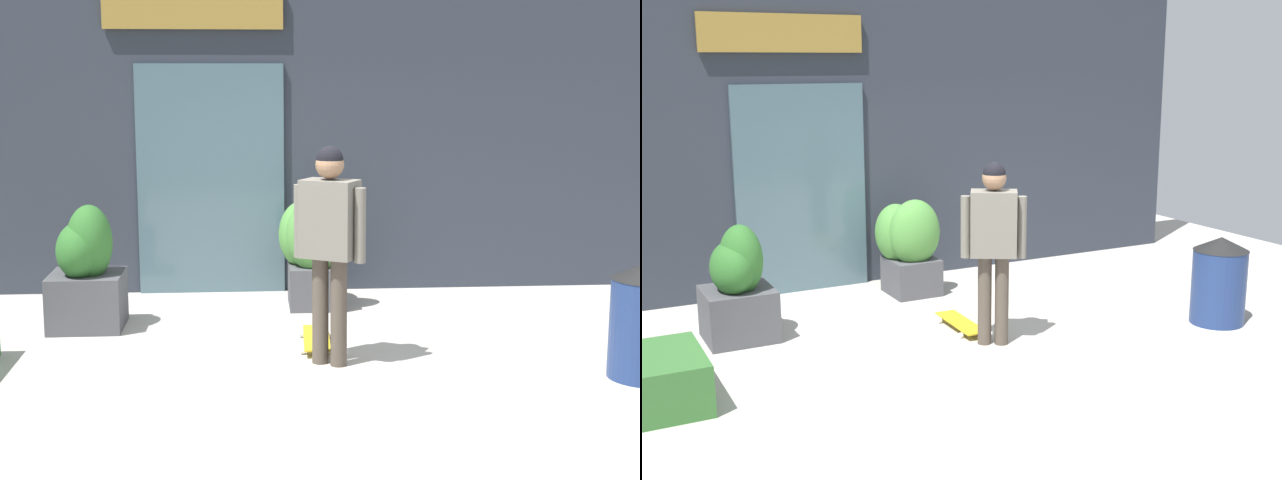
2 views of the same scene
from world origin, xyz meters
TOP-DOWN VIEW (x-y plane):
  - ground_plane at (0.00, 0.00)m, footprint 12.00×12.00m
  - building_facade at (-0.02, 2.96)m, footprint 8.94×0.31m
  - skateboarder at (0.23, 0.21)m, footprint 0.53×0.44m
  - skateboard at (0.16, 0.73)m, footprint 0.29×0.79m
  - planter_box_left at (-1.86, 1.45)m, footprint 0.65×0.66m
  - planter_box_right at (0.21, 2.13)m, footprint 0.66×0.72m

SIDE VIEW (x-z plane):
  - ground_plane at x=0.00m, z-range 0.00..0.00m
  - skateboard at x=0.16m, z-range 0.03..0.10m
  - planter_box_left at x=-1.86m, z-range -0.03..1.09m
  - planter_box_right at x=0.21m, z-range 0.03..1.14m
  - skateboarder at x=0.23m, z-range 0.20..1.92m
  - building_facade at x=-0.02m, z-range -0.01..3.86m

